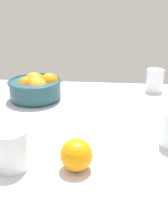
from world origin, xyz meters
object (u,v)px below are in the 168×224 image
(juice_glass, at_px, (12,152))
(second_glass, at_px, (155,82))
(fruit_bowl, at_px, (36,87))
(loose_orange_3, at_px, (76,155))

(juice_glass, distance_m, second_glass, 0.79)
(second_glass, bearing_deg, juice_glass, -125.01)
(fruit_bowl, relative_size, loose_orange_3, 2.62)
(juice_glass, xyz_separation_m, second_glass, (0.45, 0.65, -0.00))
(fruit_bowl, height_order, second_glass, fruit_bowl)
(fruit_bowl, relative_size, second_glass, 2.22)
(second_glass, xyz_separation_m, loose_orange_3, (-0.29, -0.64, -0.00))
(fruit_bowl, height_order, loose_orange_3, fruit_bowl)
(juice_glass, relative_size, second_glass, 1.06)
(juice_glass, xyz_separation_m, loose_orange_3, (0.17, 0.00, -0.00))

